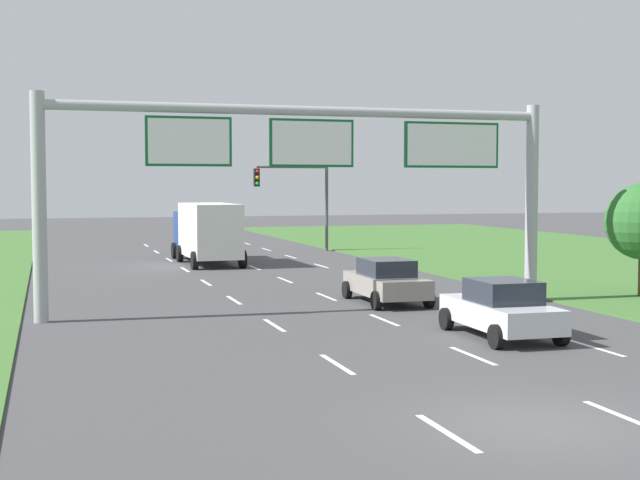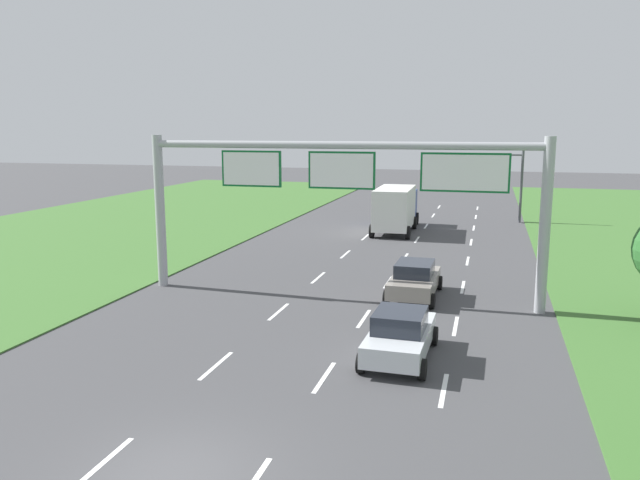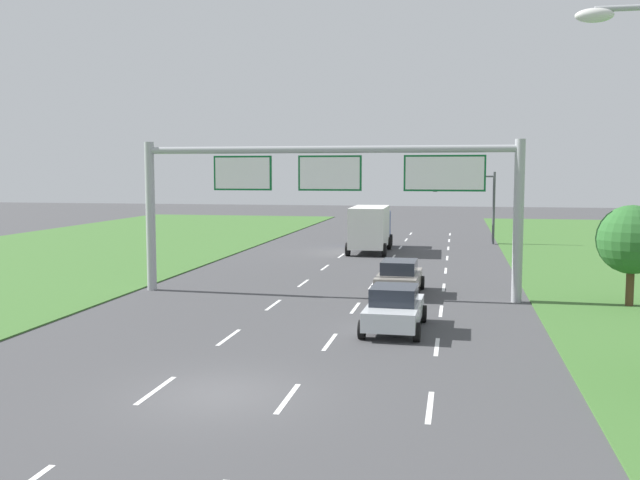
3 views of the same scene
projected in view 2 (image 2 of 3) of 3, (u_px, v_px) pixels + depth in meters
name	position (u px, v px, depth m)	size (l,w,h in m)	color
ground_plane	(173.00, 476.00, 13.30)	(200.00, 200.00, 0.00)	#424244
lane_dashes_inner_left	(300.00, 293.00, 27.99)	(0.14, 68.40, 0.01)	white
lane_dashes_inner_right	(377.00, 298.00, 27.08)	(0.14, 68.40, 0.01)	white
lane_dashes_slip	(460.00, 304.00, 26.18)	(0.14, 68.40, 0.01)	white
car_near_red	(414.00, 279.00, 27.21)	(2.17, 4.32, 1.56)	gray
car_lead_silver	(400.00, 335.00, 19.93)	(2.15, 4.28, 1.60)	silver
box_truck	(396.00, 207.00, 44.47)	(2.80, 8.00, 3.19)	navy
sign_gantry	(343.00, 185.00, 26.25)	(17.24, 0.44, 7.00)	#9EA0A5
traffic_light_mast	(496.00, 173.00, 48.65)	(4.76, 0.49, 5.60)	#47494F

